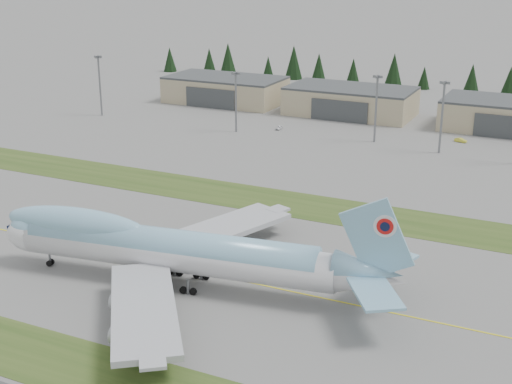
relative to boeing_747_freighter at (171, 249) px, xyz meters
The scene contains 11 objects.
ground 9.85m from the boeing_747_freighter, 100.24° to the left, with size 7000.00×7000.00×0.00m, color slate.
grass_strip_near 32.19m from the boeing_747_freighter, 92.19° to the right, with size 400.00×14.00×0.08m, color #2E4719.
grass_strip_far 52.15m from the boeing_747_freighter, 91.33° to the left, with size 400.00×18.00×0.08m, color #2E4719.
taxiway_line_main 9.85m from the boeing_747_freighter, 100.24° to the left, with size 400.00×0.40×0.02m, color yellow.
boeing_747_freighter is the anchor object (origin of this frame).
hangar_left 171.98m from the boeing_747_freighter, 114.46° to the left, with size 48.00×26.60×10.80m.
hangar_center 157.38m from the boeing_747_freighter, 95.91° to the left, with size 48.00×26.60×10.80m.
floodlight_masts 116.00m from the boeing_747_freighter, 87.03° to the left, with size 207.12×10.80×24.92m.
service_vehicle_a 126.52m from the boeing_747_freighter, 104.41° to the left, with size 1.55×3.85×1.31m, color white.
service_vehicle_b 136.12m from the boeing_747_freighter, 77.00° to the left, with size 1.45×4.12×1.36m, color gold.
conifer_belt 218.38m from the boeing_747_freighter, 90.27° to the left, with size 272.15×16.07×16.61m.
Camera 1 is at (69.65, -112.15, 61.27)m, focal length 50.00 mm.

